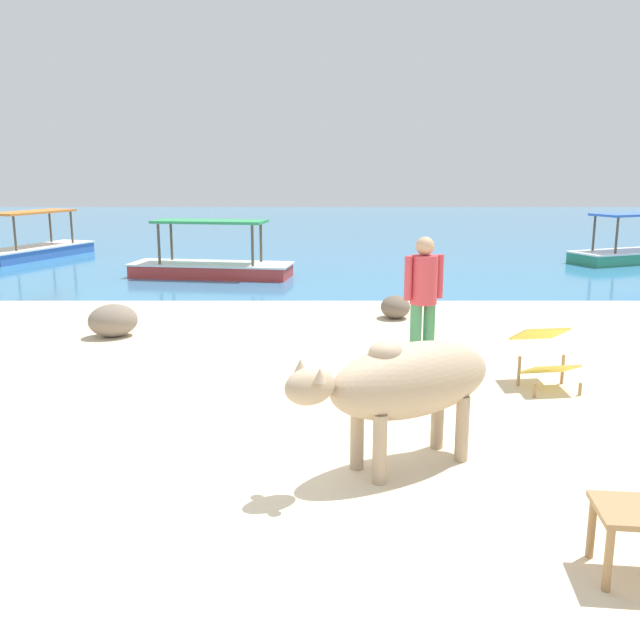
{
  "coord_description": "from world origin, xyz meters",
  "views": [
    {
      "loc": [
        0.37,
        -5.61,
        2.43
      ],
      "look_at": [
        0.33,
        3.0,
        0.55
      ],
      "focal_mm": 38.82,
      "sensor_mm": 36.0,
      "label": 1
    }
  ],
  "objects_px": {
    "cow": "(409,382)",
    "boat_red": "(214,265)",
    "person_standing": "(427,293)",
    "boat_blue": "(39,248)",
    "boat_green": "(638,252)",
    "deck_chair_near": "(547,353)"
  },
  "relations": [
    {
      "from": "cow",
      "to": "boat_red",
      "type": "relative_size",
      "value": 0.49
    },
    {
      "from": "person_standing",
      "to": "boat_red",
      "type": "relative_size",
      "value": 0.43
    },
    {
      "from": "cow",
      "to": "boat_blue",
      "type": "distance_m",
      "value": 16.33
    },
    {
      "from": "boat_green",
      "to": "boat_blue",
      "type": "bearing_deg",
      "value": -26.21
    },
    {
      "from": "boat_blue",
      "to": "cow",
      "type": "bearing_deg",
      "value": -127.28
    },
    {
      "from": "person_standing",
      "to": "boat_blue",
      "type": "bearing_deg",
      "value": -160.84
    },
    {
      "from": "boat_red",
      "to": "cow",
      "type": "bearing_deg",
      "value": 116.11
    },
    {
      "from": "cow",
      "to": "boat_red",
      "type": "height_order",
      "value": "boat_red"
    },
    {
      "from": "person_standing",
      "to": "boat_green",
      "type": "bearing_deg",
      "value": 124.62
    },
    {
      "from": "deck_chair_near",
      "to": "person_standing",
      "type": "bearing_deg",
      "value": -124.87
    },
    {
      "from": "boat_red",
      "to": "boat_blue",
      "type": "height_order",
      "value": "same"
    },
    {
      "from": "deck_chair_near",
      "to": "boat_blue",
      "type": "height_order",
      "value": "boat_blue"
    },
    {
      "from": "person_standing",
      "to": "boat_green",
      "type": "distance_m",
      "value": 12.43
    },
    {
      "from": "boat_green",
      "to": "boat_blue",
      "type": "distance_m",
      "value": 16.29
    },
    {
      "from": "boat_green",
      "to": "boat_red",
      "type": "xyz_separation_m",
      "value": [
        -10.83,
        -2.58,
        0.0
      ]
    },
    {
      "from": "cow",
      "to": "deck_chair_near",
      "type": "height_order",
      "value": "cow"
    },
    {
      "from": "boat_green",
      "to": "deck_chair_near",
      "type": "bearing_deg",
      "value": 38.6
    },
    {
      "from": "person_standing",
      "to": "boat_green",
      "type": "height_order",
      "value": "person_standing"
    },
    {
      "from": "boat_red",
      "to": "boat_blue",
      "type": "distance_m",
      "value": 6.45
    },
    {
      "from": "cow",
      "to": "boat_green",
      "type": "distance_m",
      "value": 15.06
    },
    {
      "from": "cow",
      "to": "person_standing",
      "type": "xyz_separation_m",
      "value": [
        0.54,
        2.79,
        0.23
      ]
    },
    {
      "from": "boat_red",
      "to": "boat_green",
      "type": "bearing_deg",
      "value": -157.55
    }
  ]
}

